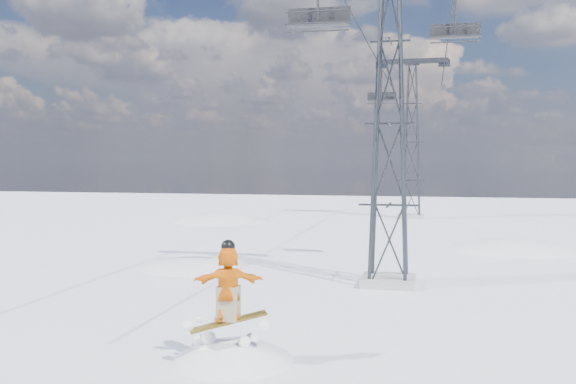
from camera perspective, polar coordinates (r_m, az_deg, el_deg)
name	(u,v)px	position (r m, az deg, el deg)	size (l,w,h in m)	color
ground	(328,353)	(14.72, 3.59, -14.10)	(120.00, 120.00, 0.00)	white
lift_tower_near	(389,125)	(21.97, 9.01, 5.94)	(5.20, 1.80, 11.43)	#999999
lift_tower_far	(412,143)	(46.93, 10.94, 4.34)	(5.20, 1.80, 11.43)	#999999
haul_cables	(405,30)	(34.05, 10.34, 14.00)	(4.46, 51.00, 0.06)	black
lift_chair_near	(318,18)	(21.30, 2.71, 15.19)	(2.04, 0.59, 2.53)	black
lift_chair_mid	(455,32)	(25.31, 14.64, 13.62)	(1.83, 0.53, 2.27)	black
lift_chair_far	(382,97)	(47.66, 8.32, 8.34)	(2.07, 0.60, 2.57)	black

